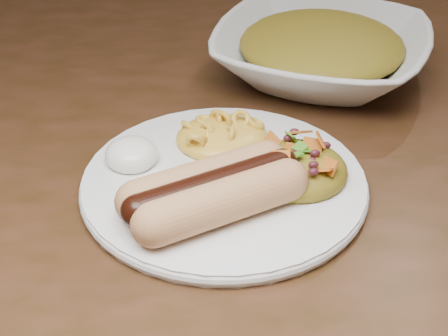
{
  "coord_description": "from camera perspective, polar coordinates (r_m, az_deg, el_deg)",
  "views": [
    {
      "loc": [
        0.06,
        -0.59,
        1.11
      ],
      "look_at": [
        0.1,
        -0.11,
        0.77
      ],
      "focal_mm": 55.0,
      "sensor_mm": 36.0,
      "label": 1
    }
  ],
  "objects": [
    {
      "name": "serving_bowl",
      "position": [
        0.79,
        8.07,
        9.4
      ],
      "size": [
        0.31,
        0.31,
        0.06
      ],
      "primitive_type": "imported",
      "rotation": [
        0.0,
        0.0,
        -0.42
      ],
      "color": "white",
      "rests_on": "table"
    },
    {
      "name": "mac_and_cheese",
      "position": [
        0.64,
        -0.16,
        3.48
      ],
      "size": [
        0.1,
        0.1,
        0.03
      ],
      "primitive_type": "ellipsoid",
      "rotation": [
        0.0,
        0.0,
        0.23
      ],
      "color": "#F0B746",
      "rests_on": "plate"
    },
    {
      "name": "plate",
      "position": [
        0.6,
        -0.0,
        -1.3
      ],
      "size": [
        0.31,
        0.31,
        0.01
      ],
      "primitive_type": "cylinder",
      "rotation": [
        0.0,
        0.0,
        -0.29
      ],
      "color": "white",
      "rests_on": "table"
    },
    {
      "name": "sour_cream",
      "position": [
        0.61,
        -7.74,
        1.62
      ],
      "size": [
        0.06,
        0.06,
        0.03
      ],
      "primitive_type": "ellipsoid",
      "rotation": [
        0.0,
        0.0,
        0.43
      ],
      "color": "white",
      "rests_on": "plate"
    },
    {
      "name": "taco_salad",
      "position": [
        0.59,
        6.03,
        0.55
      ],
      "size": [
        0.09,
        0.09,
        0.04
      ],
      "rotation": [
        0.0,
        0.0,
        0.01
      ],
      "color": "#AB5D14",
      "rests_on": "plate"
    },
    {
      "name": "table",
      "position": [
        0.74,
        -8.75,
        -3.2
      ],
      "size": [
        1.6,
        0.9,
        0.75
      ],
      "color": "#4A281A",
      "rests_on": "floor"
    },
    {
      "name": "hotdog",
      "position": [
        0.55,
        -0.87,
        -1.83
      ],
      "size": [
        0.13,
        0.11,
        0.04
      ],
      "rotation": [
        0.0,
        0.0,
        0.42
      ],
      "color": "tan",
      "rests_on": "plate"
    },
    {
      "name": "bowl_filling",
      "position": [
        0.78,
        8.2,
        10.81
      ],
      "size": [
        0.21,
        0.21,
        0.05
      ],
      "primitive_type": "ellipsoid",
      "rotation": [
        0.0,
        0.0,
        -0.18
      ],
      "color": "#AB5D14",
      "rests_on": "serving_bowl"
    }
  ]
}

